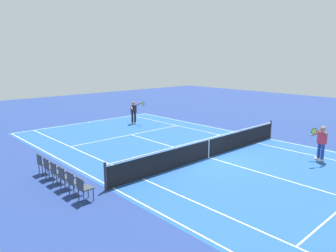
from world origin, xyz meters
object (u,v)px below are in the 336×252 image
tennis_player_far (321,141)px  spectator_chair_4 (49,166)px  spectator_chair_3 (57,171)px  spectator_chair_2 (65,176)px  tennis_net (209,148)px  tennis_player_near (134,111)px  tennis_ball (184,130)px  spectator_chair_1 (74,181)px  spectator_chair_5 (42,162)px  spectator_chair_0 (83,187)px

tennis_player_far → spectator_chair_4: bearing=58.4°
spectator_chair_3 → spectator_chair_2: bearing=180.0°
tennis_player_far → spectator_chair_3: 11.86m
spectator_chair_4 → spectator_chair_3: bearing=180.0°
tennis_player_far → spectator_chair_4: (6.39, 10.40, -0.41)m
tennis_net → spectator_chair_2: 6.93m
tennis_player_near → spectator_chair_3: tennis_player_near is taller
tennis_net → tennis_ball: bearing=-33.9°
spectator_chair_2 → spectator_chair_4: 1.41m
tennis_player_near → spectator_chair_3: 11.69m
tennis_ball → spectator_chair_1: (-4.53, 10.16, 0.49)m
tennis_player_far → tennis_ball: (8.81, 0.24, -0.90)m
tennis_player_near → tennis_player_far: size_ratio=1.00×
tennis_player_near → spectator_chair_2: (-8.01, 9.12, -0.41)m
tennis_ball → spectator_chair_4: spectator_chair_4 is taller
spectator_chair_3 → spectator_chair_5: 1.41m
tennis_net → spectator_chair_5: 7.56m
tennis_net → tennis_player_near: (9.12, -2.28, 0.44)m
spectator_chair_4 → spectator_chair_1: bearing=180.0°
tennis_net → spectator_chair_3: size_ratio=13.30×
spectator_chair_1 → spectator_chair_3: (1.41, 0.00, 0.00)m
spectator_chair_3 → spectator_chair_0: bearing=180.0°
spectator_chair_1 → spectator_chair_5: 2.81m
spectator_chair_1 → spectator_chair_3: same height
spectator_chair_0 → spectator_chair_5: same height
tennis_player_far → tennis_net: bearing=42.6°
spectator_chair_0 → spectator_chair_1: bearing=0.0°
tennis_player_far → spectator_chair_4: size_ratio=1.93×
tennis_net → spectator_chair_1: size_ratio=13.30×
tennis_net → tennis_player_near: size_ratio=6.89×
spectator_chair_0 → tennis_player_far: bearing=-109.0°
tennis_ball → spectator_chair_2: 10.87m
spectator_chair_2 → spectator_chair_5: bearing=0.0°
tennis_player_near → spectator_chair_2: size_ratio=1.93×
tennis_net → spectator_chair_4: 7.29m
spectator_chair_0 → tennis_net: bearing=-87.5°
spectator_chair_0 → spectator_chair_2: size_ratio=1.00×
spectator_chair_0 → tennis_ball: bearing=-62.7°
spectator_chair_2 → spectator_chair_1: bearing=180.0°
tennis_ball → spectator_chair_5: spectator_chair_5 is taller
spectator_chair_0 → spectator_chair_4: bearing=0.0°
spectator_chair_0 → spectator_chair_2: bearing=0.0°
spectator_chair_2 → spectator_chair_3: same height
tennis_player_far → spectator_chair_5: bearing=55.7°
tennis_ball → spectator_chair_3: 10.64m
tennis_player_far → spectator_chair_3: size_ratio=1.93×
spectator_chair_4 → tennis_player_far: bearing=-121.6°
tennis_net → tennis_ball: size_ratio=177.27×
tennis_net → tennis_player_far: size_ratio=6.89×
spectator_chair_1 → spectator_chair_3: 1.41m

